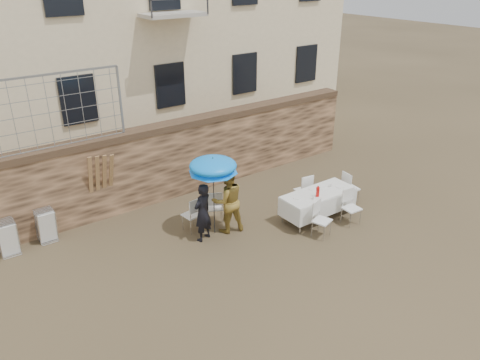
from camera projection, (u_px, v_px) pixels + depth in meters
ground at (283, 274)px, 10.49m from camera, size 80.00×80.00×0.00m
stone_wall at (173, 160)px, 13.69m from camera, size 13.00×0.50×2.20m
chain_link_fence at (58, 111)px, 11.25m from camera, size 3.20×0.06×1.80m
man_suit at (203, 212)px, 11.51m from camera, size 0.65×0.53×1.53m
woman_dress at (228, 200)px, 11.86m from camera, size 0.98×0.84×1.74m
umbrella at (213, 168)px, 11.35m from camera, size 1.22×1.22×1.94m
couple_chair_left at (192, 214)px, 12.03m from camera, size 0.54×0.54×0.96m
couple_chair_right at (215, 206)px, 12.41m from camera, size 0.65×0.65×0.96m
banquet_table at (319, 194)px, 12.52m from camera, size 2.10×0.85×0.78m
soda_bottle at (318, 192)px, 12.23m from camera, size 0.09×0.09×0.26m
table_chair_front_left at (322, 220)px, 11.76m from camera, size 0.60×0.60×0.96m
table_chair_front_right at (352, 207)px, 12.34m from camera, size 0.51×0.51×0.96m
table_chair_back at (303, 189)px, 13.32m from camera, size 0.54×0.54×0.96m
table_chair_side at (351, 187)px, 13.44m from camera, size 0.54×0.54×0.96m
chair_stack_left at (5, 234)px, 11.19m from camera, size 0.46×0.55×0.92m
chair_stack_right at (44, 223)px, 11.67m from camera, size 0.46×0.47×0.92m
wood_planks at (102, 186)px, 12.34m from camera, size 0.70×0.20×2.00m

